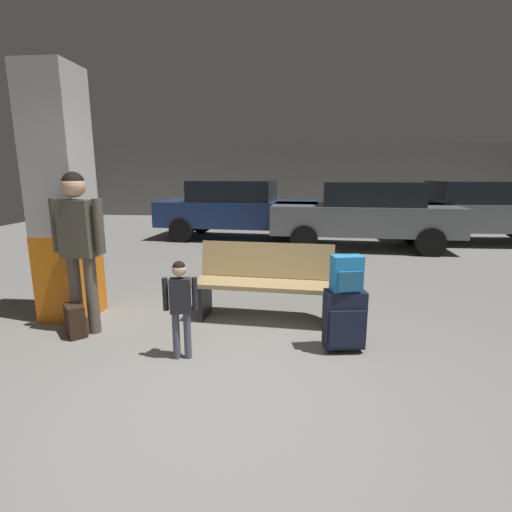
% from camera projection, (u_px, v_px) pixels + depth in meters
% --- Properties ---
extents(ground_plane, '(18.00, 18.00, 0.10)m').
position_uv_depth(ground_plane, '(261.00, 274.00, 6.84)').
color(ground_plane, gray).
extents(garage_back_wall, '(18.00, 0.12, 2.80)m').
position_uv_depth(garage_back_wall, '(279.00, 181.00, 15.16)').
color(garage_back_wall, slate).
rests_on(garage_back_wall, ground_plane).
extents(structural_pillar, '(0.57, 0.57, 2.84)m').
position_uv_depth(structural_pillar, '(62.00, 199.00, 4.40)').
color(structural_pillar, orange).
rests_on(structural_pillar, ground_plane).
extents(bench, '(1.64, 0.66, 0.89)m').
position_uv_depth(bench, '(264.00, 282.00, 4.51)').
color(bench, tan).
rests_on(bench, ground_plane).
extents(suitcase, '(0.40, 0.28, 0.60)m').
position_uv_depth(suitcase, '(344.00, 319.00, 3.70)').
color(suitcase, '#191E33').
rests_on(suitcase, ground_plane).
extents(backpack_bright, '(0.31, 0.24, 0.34)m').
position_uv_depth(backpack_bright, '(347.00, 274.00, 3.60)').
color(backpack_bright, '#268CD8').
rests_on(backpack_bright, suitcase).
extents(child, '(0.31, 0.18, 0.93)m').
position_uv_depth(child, '(180.00, 299.00, 3.49)').
color(child, '#4C5160').
rests_on(child, ground_plane).
extents(adult, '(0.58, 0.24, 1.71)m').
position_uv_depth(adult, '(78.00, 236.00, 3.99)').
color(adult, brown).
rests_on(adult, ground_plane).
extents(backpack_dark_floor, '(0.31, 0.32, 0.34)m').
position_uv_depth(backpack_dark_floor, '(76.00, 321.00, 4.08)').
color(backpack_dark_floor, black).
rests_on(backpack_dark_floor, ground_plane).
extents(parked_car_near, '(4.20, 1.99, 1.51)m').
position_uv_depth(parked_car_near, '(364.00, 213.00, 8.84)').
color(parked_car_near, slate).
rests_on(parked_car_near, ground_plane).
extents(parked_car_side, '(4.10, 1.81, 1.51)m').
position_uv_depth(parked_car_side, '(481.00, 210.00, 9.44)').
color(parked_car_side, slate).
rests_on(parked_car_side, ground_plane).
extents(parked_car_far, '(4.23, 2.08, 1.51)m').
position_uv_depth(parked_car_far, '(237.00, 208.00, 10.08)').
color(parked_car_far, navy).
rests_on(parked_car_far, ground_plane).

